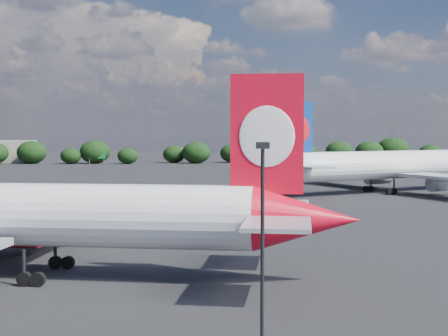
{
  "coord_description": "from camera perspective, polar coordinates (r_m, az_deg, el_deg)",
  "views": [
    {
      "loc": [
        12.32,
        -44.33,
        11.29
      ],
      "look_at": [
        16.0,
        12.0,
        8.0
      ],
      "focal_mm": 50.0,
      "sensor_mm": 36.0,
      "label": 1
    }
  ],
  "objects": [
    {
      "name": "horizon_treeline",
      "position": [
        224.66,
        -4.47,
        1.42
      ],
      "size": [
        201.65,
        15.01,
        9.28
      ],
      "color": "black",
      "rests_on": "ground"
    },
    {
      "name": "billboard_yellow",
      "position": [
        226.45,
        -3.82,
        1.45
      ],
      "size": [
        5.0,
        0.3,
        5.5
      ],
      "color": "gold",
      "rests_on": "ground"
    },
    {
      "name": "qantas_airliner",
      "position": [
        50.51,
        -16.8,
        -4.28
      ],
      "size": [
        47.38,
        45.26,
        15.51
      ],
      "color": "white",
      "rests_on": "ground"
    },
    {
      "name": "highway_sign",
      "position": [
        222.55,
        -11.57,
        1.16
      ],
      "size": [
        6.0,
        0.3,
        4.5
      ],
      "color": "#13622A",
      "rests_on": "ground"
    },
    {
      "name": "apron_lamp_post",
      "position": [
        26.4,
        3.52,
        -8.05
      ],
      "size": [
        0.55,
        0.3,
        10.86
      ],
      "color": "black",
      "rests_on": "ground"
    },
    {
      "name": "ground",
      "position": [
        105.66,
        -10.42,
        -2.86
      ],
      "size": [
        500.0,
        500.0,
        0.0
      ],
      "primitive_type": "plane",
      "color": "black",
      "rests_on": "ground"
    },
    {
      "name": "china_southern_airliner",
      "position": [
        118.36,
        14.4,
        0.2
      ],
      "size": [
        48.17,
        46.43,
        16.51
      ],
      "color": "white",
      "rests_on": "ground"
    }
  ]
}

